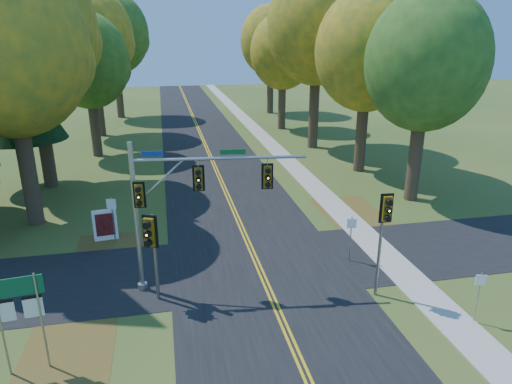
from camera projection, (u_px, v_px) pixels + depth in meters
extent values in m
plane|color=#334E1B|center=(267.00, 287.00, 19.25)|extent=(160.00, 160.00, 0.00)
cube|color=black|center=(267.00, 287.00, 19.24)|extent=(8.00, 160.00, 0.02)
cube|color=black|center=(258.00, 265.00, 21.09)|extent=(60.00, 6.00, 0.02)
cube|color=gold|center=(265.00, 287.00, 19.22)|extent=(0.10, 160.00, 0.01)
cube|color=gold|center=(270.00, 286.00, 19.26)|extent=(0.10, 160.00, 0.01)
cube|color=#9E998E|center=(402.00, 272.00, 20.42)|extent=(1.60, 160.00, 0.06)
cube|color=brown|center=(116.00, 258.00, 21.71)|extent=(4.00, 6.00, 0.00)
cube|color=brown|center=(359.00, 220.00, 26.09)|extent=(3.50, 8.00, 0.00)
cube|color=brown|center=(66.00, 358.00, 15.04)|extent=(3.00, 5.00, 0.00)
cylinder|color=#38281C|center=(27.00, 166.00, 24.61)|extent=(0.86, 0.86, 6.75)
ellipsoid|color=gold|center=(7.00, 46.00, 22.57)|extent=(8.00, 8.00, 9.20)
sphere|color=gold|center=(49.00, 61.00, 24.25)|extent=(4.80, 4.80, 4.80)
cylinder|color=#38281C|center=(415.00, 153.00, 28.49)|extent=(0.83, 0.83, 6.08)
ellipsoid|color=#4B7F27|center=(426.00, 61.00, 26.66)|extent=(7.20, 7.20, 8.28)
sphere|color=#4B7F27|center=(437.00, 72.00, 28.17)|extent=(4.32, 4.32, 4.32)
sphere|color=#4B7F27|center=(415.00, 49.00, 25.52)|extent=(3.96, 3.96, 3.96)
cylinder|color=#38281C|center=(44.00, 134.00, 30.76)|extent=(0.89, 0.89, 7.42)
ellipsoid|color=gold|center=(27.00, 28.00, 28.55)|extent=(8.60, 8.60, 9.89)
sphere|color=gold|center=(62.00, 42.00, 30.36)|extent=(5.16, 5.16, 5.16)
cylinder|color=#38281C|center=(361.00, 131.00, 34.62)|extent=(0.84, 0.84, 6.30)
ellipsoid|color=gold|center=(368.00, 51.00, 32.71)|extent=(7.60, 7.60, 8.74)
sphere|color=gold|center=(379.00, 60.00, 34.31)|extent=(4.56, 4.56, 4.56)
sphere|color=gold|center=(355.00, 40.00, 31.51)|extent=(4.18, 4.18, 4.18)
cylinder|color=#38281C|center=(95.00, 124.00, 39.06)|extent=(0.81, 0.81, 5.62)
ellipsoid|color=#4B7F27|center=(87.00, 61.00, 37.35)|extent=(6.80, 6.80, 7.82)
sphere|color=#4B7F27|center=(107.00, 68.00, 38.78)|extent=(4.08, 4.08, 4.08)
sphere|color=#4B7F27|center=(69.00, 53.00, 36.28)|extent=(3.74, 3.74, 3.74)
cylinder|color=#38281C|center=(314.00, 106.00, 41.69)|extent=(0.90, 0.90, 7.65)
ellipsoid|color=gold|center=(317.00, 26.00, 39.41)|extent=(8.80, 8.80, 10.12)
sphere|color=gold|center=(331.00, 37.00, 41.26)|extent=(5.28, 5.28, 5.28)
sphere|color=gold|center=(304.00, 15.00, 38.02)|extent=(4.84, 4.84, 4.84)
cylinder|color=#38281C|center=(98.00, 102.00, 46.77)|extent=(0.87, 0.87, 6.98)
ellipsoid|color=gold|center=(91.00, 36.00, 44.68)|extent=(8.20, 8.20, 9.43)
sphere|color=gold|center=(110.00, 45.00, 46.40)|extent=(4.92, 4.92, 4.92)
sphere|color=gold|center=(73.00, 27.00, 43.38)|extent=(4.51, 4.51, 4.51)
cylinder|color=#38281C|center=(282.00, 102.00, 50.38)|extent=(0.82, 0.82, 5.85)
ellipsoid|color=gold|center=(283.00, 52.00, 48.61)|extent=(7.00, 7.00, 8.05)
sphere|color=gold|center=(293.00, 58.00, 50.08)|extent=(4.20, 4.20, 4.20)
sphere|color=gold|center=(273.00, 45.00, 47.50)|extent=(3.85, 3.85, 3.85)
cylinder|color=#38281C|center=(119.00, 89.00, 57.05)|extent=(0.88, 0.88, 7.20)
ellipsoid|color=#4B7F27|center=(113.00, 33.00, 54.90)|extent=(8.40, 8.40, 9.66)
sphere|color=#4B7F27|center=(129.00, 41.00, 56.66)|extent=(5.04, 5.04, 5.04)
sphere|color=#4B7F27|center=(99.00, 26.00, 53.56)|extent=(4.62, 4.62, 4.62)
cylinder|color=#38281C|center=(270.00, 88.00, 60.39)|extent=(0.85, 0.85, 6.53)
ellipsoid|color=gold|center=(271.00, 41.00, 58.42)|extent=(7.80, 7.80, 8.97)
sphere|color=gold|center=(280.00, 47.00, 60.06)|extent=(4.68, 4.68, 4.68)
sphere|color=gold|center=(262.00, 34.00, 57.18)|extent=(4.29, 4.29, 4.29)
cylinder|color=#38281C|center=(29.00, 164.00, 31.01)|extent=(0.50, 0.50, 3.42)
cone|color=black|center=(17.00, 98.00, 29.55)|extent=(5.60, 5.60, 5.45)
cone|color=black|center=(7.00, 35.00, 28.27)|extent=(4.57, 4.57, 5.45)
cylinder|color=#9B9FA3|center=(137.00, 220.00, 18.06)|extent=(0.20, 0.20, 6.29)
cylinder|color=#9B9FA3|center=(143.00, 286.00, 19.05)|extent=(0.40, 0.40, 0.27)
cylinder|color=#9B9FA3|center=(220.00, 158.00, 17.56)|extent=(6.71, 0.87, 0.13)
cylinder|color=#9B9FA3|center=(159.00, 182.00, 17.65)|extent=(2.03, 0.30, 1.86)
cylinder|color=#9B9FA3|center=(198.00, 163.00, 17.54)|extent=(0.04, 0.04, 0.32)
cube|color=#72590C|center=(199.00, 178.00, 17.74)|extent=(0.33, 0.30, 0.90)
cube|color=black|center=(199.00, 178.00, 17.74)|extent=(0.47, 0.08, 1.06)
sphere|color=orange|center=(198.00, 180.00, 17.54)|extent=(0.16, 0.16, 0.16)
cylinder|color=black|center=(198.00, 173.00, 17.45)|extent=(0.23, 0.17, 0.22)
cylinder|color=black|center=(198.00, 180.00, 17.54)|extent=(0.23, 0.17, 0.22)
cylinder|color=black|center=(199.00, 187.00, 17.64)|extent=(0.23, 0.17, 0.22)
cylinder|color=#9B9FA3|center=(267.00, 161.00, 17.77)|extent=(0.04, 0.04, 0.32)
cube|color=#72590C|center=(267.00, 176.00, 17.97)|extent=(0.33, 0.30, 0.90)
cube|color=black|center=(267.00, 176.00, 17.97)|extent=(0.47, 0.08, 1.06)
sphere|color=orange|center=(268.00, 178.00, 17.78)|extent=(0.16, 0.16, 0.16)
cylinder|color=black|center=(268.00, 171.00, 17.68)|extent=(0.23, 0.17, 0.22)
cylinder|color=black|center=(268.00, 178.00, 17.78)|extent=(0.23, 0.17, 0.22)
cylinder|color=black|center=(268.00, 185.00, 17.87)|extent=(0.23, 0.17, 0.22)
cube|color=#72590C|center=(139.00, 195.00, 17.60)|extent=(0.33, 0.30, 0.90)
cube|color=black|center=(139.00, 195.00, 17.60)|extent=(0.47, 0.08, 1.06)
sphere|color=orange|center=(139.00, 197.00, 17.41)|extent=(0.16, 0.16, 0.16)
cylinder|color=black|center=(138.00, 190.00, 17.31)|extent=(0.23, 0.17, 0.22)
cylinder|color=black|center=(139.00, 197.00, 17.41)|extent=(0.23, 0.17, 0.22)
cylinder|color=black|center=(139.00, 204.00, 17.50)|extent=(0.23, 0.17, 0.22)
cube|color=navy|center=(152.00, 154.00, 17.25)|extent=(0.81, 0.13, 0.20)
cube|color=#0C5926|center=(233.00, 152.00, 17.52)|extent=(0.99, 0.14, 0.20)
cylinder|color=gray|center=(380.00, 246.00, 17.96)|extent=(0.12, 0.12, 4.39)
cube|color=#72590C|center=(386.00, 208.00, 17.20)|extent=(0.35, 0.31, 1.00)
cube|color=black|center=(386.00, 208.00, 17.20)|extent=(0.52, 0.05, 1.18)
sphere|color=orange|center=(389.00, 210.00, 16.99)|extent=(0.18, 0.18, 0.18)
cylinder|color=black|center=(390.00, 202.00, 16.88)|extent=(0.25, 0.17, 0.24)
cylinder|color=black|center=(389.00, 210.00, 16.99)|extent=(0.25, 0.17, 0.24)
cylinder|color=black|center=(388.00, 218.00, 17.09)|extent=(0.25, 0.17, 0.24)
cylinder|color=gray|center=(155.00, 258.00, 17.79)|extent=(0.14, 0.14, 3.64)
cube|color=#72590C|center=(150.00, 232.00, 17.15)|extent=(0.49, 0.46, 1.14)
cube|color=black|center=(150.00, 232.00, 17.15)|extent=(0.56, 0.26, 1.34)
sphere|color=orange|center=(147.00, 234.00, 16.90)|extent=(0.21, 0.21, 0.21)
cylinder|color=black|center=(147.00, 225.00, 16.78)|extent=(0.32, 0.27, 0.27)
cylinder|color=black|center=(147.00, 234.00, 16.90)|extent=(0.32, 0.27, 0.27)
cylinder|color=black|center=(148.00, 243.00, 17.02)|extent=(0.32, 0.27, 0.27)
cylinder|color=gray|center=(1.00, 328.00, 13.78)|extent=(0.07, 0.07, 3.38)
cylinder|color=gray|center=(42.00, 321.00, 14.11)|extent=(0.07, 0.07, 3.38)
cube|color=#0B512F|center=(15.00, 287.00, 13.55)|extent=(1.57, 0.22, 0.62)
cube|color=silver|center=(15.00, 287.00, 13.55)|extent=(1.34, 0.16, 0.09)
cube|color=silver|center=(5.00, 312.00, 13.69)|extent=(0.57, 0.11, 0.62)
cube|color=black|center=(3.00, 302.00, 13.57)|extent=(0.56, 0.07, 0.11)
cube|color=silver|center=(34.00, 308.00, 13.92)|extent=(0.57, 0.11, 0.62)
cube|color=black|center=(32.00, 297.00, 13.80)|extent=(0.56, 0.07, 0.11)
cube|color=white|center=(105.00, 225.00, 23.40)|extent=(1.21, 0.31, 1.66)
cube|color=maroon|center=(105.00, 225.00, 23.30)|extent=(0.92, 0.13, 1.20)
cube|color=white|center=(97.00, 238.00, 23.49)|extent=(0.08, 0.08, 0.28)
cube|color=white|center=(116.00, 236.00, 23.76)|extent=(0.08, 0.08, 0.28)
cylinder|color=gray|center=(350.00, 239.00, 21.10)|extent=(0.05, 0.05, 2.22)
cube|color=white|center=(352.00, 223.00, 20.81)|extent=(0.42, 0.12, 0.46)
cylinder|color=gray|center=(477.00, 298.00, 16.58)|extent=(0.05, 0.05, 2.05)
cube|color=white|center=(481.00, 280.00, 16.31)|extent=(0.38, 0.14, 0.42)
cylinder|color=gray|center=(113.00, 220.00, 22.96)|extent=(0.06, 0.06, 2.46)
cube|color=white|center=(111.00, 204.00, 22.65)|extent=(0.47, 0.13, 0.50)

